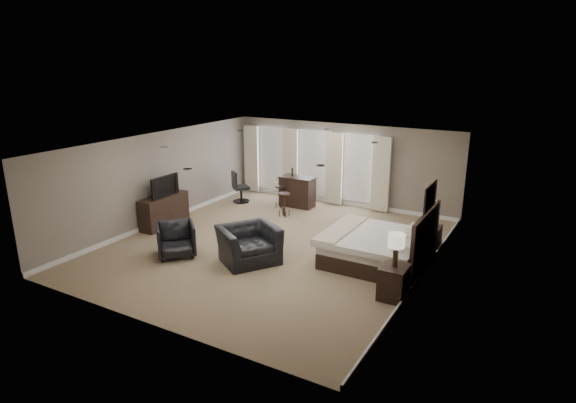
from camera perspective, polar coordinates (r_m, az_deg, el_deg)
The scene contains 16 objects.
room at distance 11.75m, azimuth -1.81°, elevation 0.59°, with size 7.60×8.60×2.64m.
window_bay at distance 15.73m, azimuth 2.90°, elevation 4.34°, with size 5.25×0.20×2.30m.
bed at distance 11.15m, azimuth 10.45°, elevation -3.80°, with size 2.22×2.12×1.41m, color silver.
nightstand_near at distance 9.77m, azimuth 12.41°, elevation -9.31°, with size 0.50×0.61×0.67m, color black.
nightstand_far at distance 12.38m, azimuth 16.51°, elevation -4.14°, with size 0.45×0.55×0.60m, color black.
lamp_near at distance 9.50m, azimuth 12.66°, elevation -5.67°, with size 0.32×0.32×0.67m, color beige.
lamp_far at distance 12.18m, azimuth 16.74°, elevation -1.42°, with size 0.31×0.31×0.63m, color beige.
wall_art at distance 10.54m, azimuth 16.48°, elevation 0.55°, with size 0.04×0.96×0.56m, color slate.
dresser at distance 13.90m, azimuth -14.47°, elevation -1.09°, with size 0.49×1.52×0.88m, color black.
tv at distance 13.76m, azimuth -14.62°, elevation 0.92°, with size 1.01×0.58×0.13m, color black.
armchair_near at distance 11.13m, azimuth -4.68°, elevation -4.38°, with size 1.30×0.84×1.13m, color black.
armchair_far at distance 11.76m, azimuth -13.15°, elevation -4.26°, with size 0.86×0.80×0.88m, color black.
bar_counter at distance 15.27m, azimuth 1.10°, elevation 1.20°, with size 1.12×0.58×0.97m, color black.
bar_stool_left at distance 15.16m, azimuth -0.89°, elevation 0.59°, with size 0.34×0.34×0.72m, color black.
bar_stool_right at distance 14.31m, azimuth -0.45°, elevation -0.38°, with size 0.34×0.34×0.72m, color black.
desk_chair at distance 15.77m, azimuth -5.59°, elevation 1.76°, with size 0.53×0.53×1.04m, color black.
Camera 1 is at (5.91, -9.62, 4.54)m, focal length 30.00 mm.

